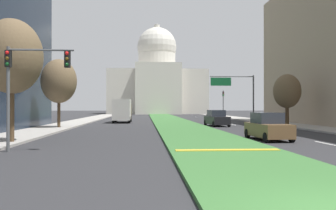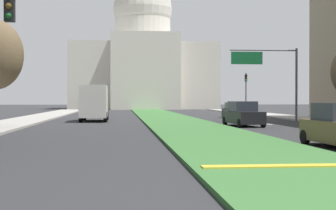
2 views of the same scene
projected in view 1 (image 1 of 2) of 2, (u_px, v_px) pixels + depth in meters
ground_plane at (168, 120)px, 57.81m from camera, size 260.00×260.00×0.00m
grass_median at (170, 121)px, 52.69m from camera, size 5.54×92.31×0.14m
median_curb_nose at (228, 150)px, 16.43m from camera, size 4.98×0.50×0.04m
lane_dashes_right at (221, 122)px, 49.36m from camera, size 0.16×54.66×0.01m
sidewalk_left at (76, 122)px, 46.67m from camera, size 4.00×92.31×0.15m
sidewalk_right at (266, 122)px, 48.48m from camera, size 4.00×92.31×0.15m
capitol_building at (157, 82)px, 108.21m from camera, size 29.71×23.07×28.12m
traffic_light_near_left at (26, 75)px, 17.08m from camera, size 3.34×0.35×5.20m
traffic_light_far_right at (223, 101)px, 64.08m from camera, size 0.28×0.35×5.20m
overhead_guide_sign at (237, 89)px, 46.81m from camera, size 6.11×0.20×6.50m
street_tree_left_near at (12, 57)px, 20.49m from camera, size 3.57×3.57×7.45m
street_tree_left_mid at (59, 81)px, 34.67m from camera, size 3.53×3.53×7.00m
street_tree_right_mid at (287, 91)px, 38.71m from camera, size 3.05×3.05×5.87m
sedan_lead_stopped at (268, 127)px, 23.05m from camera, size 2.04×4.39×1.83m
sedan_midblock at (217, 119)px, 39.42m from camera, size 2.21×4.81×1.83m
sedan_distant at (215, 116)px, 55.23m from camera, size 2.01×4.20×1.65m
box_truck_delivery at (122, 111)px, 47.72m from camera, size 2.40×6.40×3.20m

